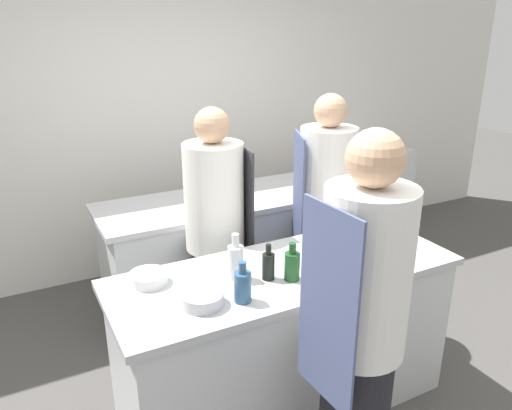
{
  "coord_description": "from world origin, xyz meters",
  "views": [
    {
      "loc": [
        -1.25,
        -2.04,
        2.12
      ],
      "look_at": [
        0.0,
        0.35,
        1.13
      ],
      "focal_mm": 35.0,
      "sensor_mm": 36.0,
      "label": 1
    }
  ],
  "objects": [
    {
      "name": "bottle_olive_oil",
      "position": [
        0.14,
        -0.11,
        0.97
      ],
      "size": [
        0.07,
        0.07,
        0.22
      ],
      "color": "#5B2319",
      "rests_on": "prep_counter"
    },
    {
      "name": "oven_range",
      "position": [
        1.97,
        1.77,
        0.47
      ],
      "size": [
        0.83,
        0.62,
        0.94
      ],
      "color": "silver",
      "rests_on": "ground_plane"
    },
    {
      "name": "bottle_wine",
      "position": [
        -0.14,
        -0.05,
        0.96
      ],
      "size": [
        0.06,
        0.06,
        0.19
      ],
      "color": "black",
      "rests_on": "prep_counter"
    },
    {
      "name": "bottle_cooking_oil",
      "position": [
        -0.04,
        -0.11,
        0.96
      ],
      "size": [
        0.08,
        0.08,
        0.2
      ],
      "color": "#19471E",
      "rests_on": "prep_counter"
    },
    {
      "name": "wall_back",
      "position": [
        0.0,
        2.13,
        1.4
      ],
      "size": [
        8.0,
        0.06,
        2.8
      ],
      "color": "silver",
      "rests_on": "ground_plane"
    },
    {
      "name": "bowl_mixing_large",
      "position": [
        -0.53,
        -0.13,
        0.91
      ],
      "size": [
        0.2,
        0.2,
        0.06
      ],
      "color": "#B7BABC",
      "rests_on": "prep_counter"
    },
    {
      "name": "prep_counter",
      "position": [
        0.0,
        0.0,
        0.44
      ],
      "size": [
        1.9,
        0.7,
        0.88
      ],
      "color": "silver",
      "rests_on": "ground_plane"
    },
    {
      "name": "chef_at_pass_far",
      "position": [
        0.67,
        0.59,
        0.85
      ],
      "size": [
        0.44,
        0.43,
        1.7
      ],
      "rotation": [
        0.0,
        0.0,
        1.18
      ],
      "color": "black",
      "rests_on": "ground_plane"
    },
    {
      "name": "stockpot",
      "position": [
        1.13,
        1.3,
        0.97
      ],
      "size": [
        0.26,
        0.26,
        0.18
      ],
      "color": "silver",
      "rests_on": "pass_counter"
    },
    {
      "name": "cutting_board",
      "position": [
        0.51,
        -0.07,
        0.89
      ],
      "size": [
        0.35,
        0.27,
        0.01
      ],
      "color": "olive",
      "rests_on": "prep_counter"
    },
    {
      "name": "ground_plane",
      "position": [
        0.0,
        0.0,
        0.0
      ],
      "size": [
        16.0,
        16.0,
        0.0
      ],
      "primitive_type": "plane",
      "color": "#4C4947"
    },
    {
      "name": "chef_at_stove",
      "position": [
        -0.12,
        0.67,
        0.83
      ],
      "size": [
        0.4,
        0.38,
        1.66
      ],
      "rotation": [
        0.0,
        0.0,
        -1.65
      ],
      "color": "black",
      "rests_on": "ground_plane"
    },
    {
      "name": "bottle_sauce",
      "position": [
        -0.35,
        -0.19,
        0.96
      ],
      "size": [
        0.08,
        0.08,
        0.21
      ],
      "color": "#2D5175",
      "rests_on": "prep_counter"
    },
    {
      "name": "bottle_vinegar",
      "position": [
        -0.28,
        0.03,
        0.98
      ],
      "size": [
        0.08,
        0.08,
        0.25
      ],
      "color": "silver",
      "rests_on": "prep_counter"
    },
    {
      "name": "pass_counter",
      "position": [
        0.34,
        1.2,
        0.44
      ],
      "size": [
        2.22,
        0.7,
        0.88
      ],
      "color": "silver",
      "rests_on": "ground_plane"
    },
    {
      "name": "chef_at_prep_near",
      "position": [
        -0.03,
        -0.66,
        0.88
      ],
      "size": [
        0.39,
        0.37,
        1.76
      ],
      "rotation": [
        0.0,
        0.0,
        1.62
      ],
      "color": "black",
      "rests_on": "ground_plane"
    },
    {
      "name": "bowl_prep_small",
      "position": [
        -0.7,
        0.19,
        0.91
      ],
      "size": [
        0.19,
        0.19,
        0.06
      ],
      "color": "white",
      "rests_on": "prep_counter"
    }
  ]
}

